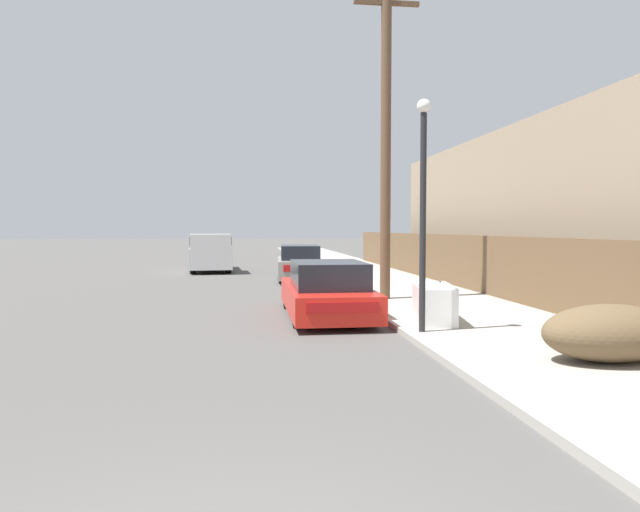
{
  "coord_description": "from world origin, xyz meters",
  "views": [
    {
      "loc": [
        0.31,
        -2.59,
        2.06
      ],
      "look_at": [
        2.29,
        13.26,
        1.28
      ],
      "focal_mm": 32.0,
      "sensor_mm": 36.0,
      "label": 1
    }
  ],
  "objects_px": {
    "parked_sports_car_red": "(327,292)",
    "street_lamp": "(423,197)",
    "discarded_fridge": "(434,303)",
    "brush_pile": "(610,333)",
    "utility_pole": "(386,131)",
    "car_parked_mid": "(300,264)",
    "pickup_truck": "(210,253)"
  },
  "relations": [
    {
      "from": "car_parked_mid",
      "to": "parked_sports_car_red",
      "type": "bearing_deg",
      "value": -88.45
    },
    {
      "from": "street_lamp",
      "to": "brush_pile",
      "type": "height_order",
      "value": "street_lamp"
    },
    {
      "from": "car_parked_mid",
      "to": "street_lamp",
      "type": "bearing_deg",
      "value": -81.42
    },
    {
      "from": "parked_sports_car_red",
      "to": "brush_pile",
      "type": "distance_m",
      "value": 6.39
    },
    {
      "from": "parked_sports_car_red",
      "to": "pickup_truck",
      "type": "relative_size",
      "value": 0.88
    },
    {
      "from": "discarded_fridge",
      "to": "car_parked_mid",
      "type": "xyz_separation_m",
      "value": [
        -1.79,
        11.2,
        0.14
      ]
    },
    {
      "from": "brush_pile",
      "to": "street_lamp",
      "type": "bearing_deg",
      "value": 126.74
    },
    {
      "from": "street_lamp",
      "to": "discarded_fridge",
      "type": "bearing_deg",
      "value": 60.75
    },
    {
      "from": "utility_pole",
      "to": "street_lamp",
      "type": "distance_m",
      "value": 5.47
    },
    {
      "from": "discarded_fridge",
      "to": "utility_pole",
      "type": "bearing_deg",
      "value": 100.63
    },
    {
      "from": "pickup_truck",
      "to": "utility_pole",
      "type": "height_order",
      "value": "utility_pole"
    },
    {
      "from": "utility_pole",
      "to": "street_lamp",
      "type": "bearing_deg",
      "value": -95.78
    },
    {
      "from": "car_parked_mid",
      "to": "brush_pile",
      "type": "xyz_separation_m",
      "value": [
        3.22,
        -14.88,
        -0.11
      ]
    },
    {
      "from": "discarded_fridge",
      "to": "pickup_truck",
      "type": "xyz_separation_m",
      "value": [
        -5.62,
        16.23,
        0.39
      ]
    },
    {
      "from": "parked_sports_car_red",
      "to": "street_lamp",
      "type": "distance_m",
      "value": 3.7
    },
    {
      "from": "car_parked_mid",
      "to": "utility_pole",
      "type": "xyz_separation_m",
      "value": [
        1.74,
        -7.17,
        4.06
      ]
    },
    {
      "from": "utility_pole",
      "to": "street_lamp",
      "type": "relative_size",
      "value": 2.06
    },
    {
      "from": "parked_sports_car_red",
      "to": "utility_pole",
      "type": "distance_m",
      "value": 5.12
    },
    {
      "from": "discarded_fridge",
      "to": "utility_pole",
      "type": "distance_m",
      "value": 5.82
    },
    {
      "from": "parked_sports_car_red",
      "to": "pickup_truck",
      "type": "bearing_deg",
      "value": 103.69
    },
    {
      "from": "discarded_fridge",
      "to": "pickup_truck",
      "type": "distance_m",
      "value": 17.18
    },
    {
      "from": "car_parked_mid",
      "to": "street_lamp",
      "type": "xyz_separation_m",
      "value": [
        1.23,
        -12.21,
        2.0
      ]
    },
    {
      "from": "brush_pile",
      "to": "discarded_fridge",
      "type": "bearing_deg",
      "value": 111.2
    },
    {
      "from": "utility_pole",
      "to": "brush_pile",
      "type": "xyz_separation_m",
      "value": [
        1.48,
        -7.72,
        -4.17
      ]
    },
    {
      "from": "parked_sports_car_red",
      "to": "brush_pile",
      "type": "xyz_separation_m",
      "value": [
        3.44,
        -5.38,
        -0.05
      ]
    },
    {
      "from": "parked_sports_car_red",
      "to": "street_lamp",
      "type": "bearing_deg",
      "value": -62.29
    },
    {
      "from": "car_parked_mid",
      "to": "brush_pile",
      "type": "height_order",
      "value": "car_parked_mid"
    },
    {
      "from": "discarded_fridge",
      "to": "parked_sports_car_red",
      "type": "xyz_separation_m",
      "value": [
        -2.01,
        1.7,
        0.08
      ]
    },
    {
      "from": "discarded_fridge",
      "to": "street_lamp",
      "type": "bearing_deg",
      "value": -109.4
    },
    {
      "from": "parked_sports_car_red",
      "to": "discarded_fridge",
      "type": "bearing_deg",
      "value": -40.57
    },
    {
      "from": "discarded_fridge",
      "to": "parked_sports_car_red",
      "type": "relative_size",
      "value": 0.35
    },
    {
      "from": "car_parked_mid",
      "to": "brush_pile",
      "type": "relative_size",
      "value": 2.19
    }
  ]
}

